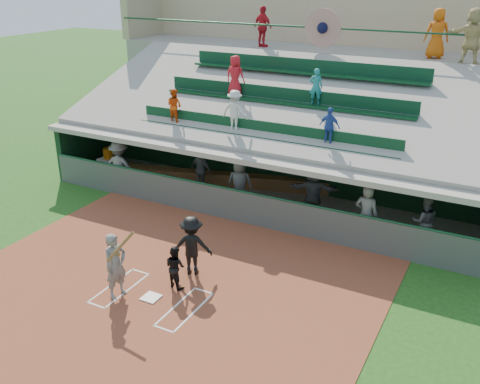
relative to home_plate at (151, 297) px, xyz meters
The scene contains 22 objects.
ground 0.04m from the home_plate, ahead, with size 100.00×100.00×0.00m, color #1D4C15.
dirt_slab 0.50m from the home_plate, 90.00° to the left, with size 11.00×9.00×0.02m, color brown.
home_plate is the anchor object (origin of this frame).
batters_box_chalk 0.01m from the home_plate, ahead, with size 2.65×1.85×0.01m.
dugout_floor 6.75m from the home_plate, 90.00° to the left, with size 16.00×3.50×0.04m, color gray.
concourse_slab 13.69m from the home_plate, 90.00° to the left, with size 20.00×3.00×4.60m, color gray.
grandstand 10.75m from the home_plate, 90.04° to the left, with size 20.40×10.40×7.80m.
batter_at_plate 1.22m from the home_plate, 161.04° to the right, with size 0.89×0.77×1.95m.
catcher 0.99m from the home_plate, 71.65° to the left, with size 0.57×0.45×1.18m, color black.
home_umpire 1.78m from the home_plate, 79.84° to the left, with size 1.09×0.63×1.69m, color black.
dugout_bench 8.13m from the home_plate, 90.00° to the left, with size 15.99×0.48×0.48m, color brown.
white_table 9.16m from the home_plate, 136.54° to the left, with size 0.83×0.62×0.73m, color silver.
water_cooler 9.29m from the home_plate, 136.60° to the left, with size 0.41×0.41×0.41m, color #C7620B.
dugout_player_a 7.52m from the home_plate, 134.89° to the left, with size 1.25×0.72×1.94m, color #555752.
dugout_player_b 7.21m from the home_plate, 111.08° to the left, with size 0.96×0.40×1.64m, color #5A5C57.
dugout_player_c 6.04m from the home_plate, 95.44° to the left, with size 0.89×0.58×1.83m, color #50524E.
dugout_player_d 6.82m from the home_plate, 73.47° to the left, with size 1.68×0.53×1.81m, color #51534E.
dugout_player_e 6.71m from the home_plate, 52.75° to the left, with size 0.71×0.47×1.95m, color #51544F.
dugout_player_f 8.31m from the home_plate, 47.70° to the left, with size 0.76×0.59×1.56m, color #5A5C57.
concourse_staff_a 14.04m from the home_plate, 103.13° to the left, with size 1.01×0.42×1.72m, color red.
concourse_staff_b 14.56m from the home_plate, 71.64° to the left, with size 0.90×0.59×1.85m, color #CE550C.
concourse_staff_c 14.35m from the home_plate, 65.14° to the left, with size 1.81×0.58×1.95m, color tan.
Camera 1 is at (7.38, -9.14, 7.80)m, focal length 40.00 mm.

